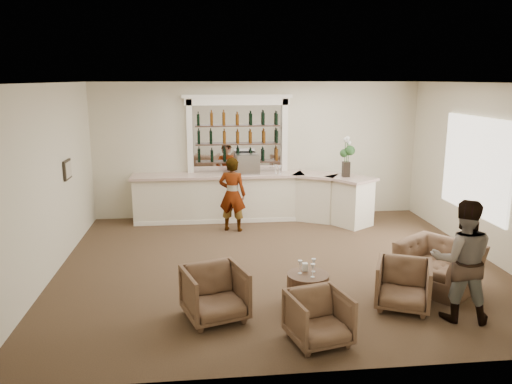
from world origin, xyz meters
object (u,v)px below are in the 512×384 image
(armchair_center, at_px, (319,318))
(espresso_machine, at_px, (248,164))
(bar_counter, at_px, (253,197))
(armchair_right, at_px, (403,285))
(armchair_far, at_px, (439,266))
(sommelier, at_px, (232,194))
(cocktail_table, at_px, (308,289))
(flower_vase, at_px, (347,154))
(guest, at_px, (462,260))
(armchair_left, at_px, (215,293))

(armchair_center, bearing_deg, espresso_machine, 79.81)
(bar_counter, height_order, armchair_right, bar_counter)
(bar_counter, relative_size, armchair_right, 7.17)
(armchair_far, bearing_deg, espresso_machine, 175.45)
(armchair_center, relative_size, armchair_far, 0.64)
(sommelier, distance_m, armchair_far, 4.78)
(cocktail_table, xyz_separation_m, armchair_far, (2.26, 0.39, 0.13))
(bar_counter, distance_m, armchair_right, 5.26)
(armchair_right, distance_m, flower_vase, 4.62)
(sommelier, relative_size, guest, 0.96)
(bar_counter, bearing_deg, flower_vase, -14.31)
(cocktail_table, distance_m, flower_vase, 4.76)
(espresso_machine, bearing_deg, guest, -68.17)
(cocktail_table, height_order, armchair_center, armchair_center)
(espresso_machine, bearing_deg, cocktail_table, -87.41)
(bar_counter, height_order, guest, guest)
(bar_counter, xyz_separation_m, sommelier, (-0.55, -0.77, 0.27))
(guest, xyz_separation_m, armchair_far, (0.21, 1.05, -0.50))
(armchair_center, bearing_deg, cocktail_table, 71.34)
(guest, bearing_deg, cocktail_table, -1.54)
(bar_counter, relative_size, armchair_far, 4.88)
(cocktail_table, distance_m, armchair_far, 2.30)
(flower_vase, bearing_deg, sommelier, -175.01)
(armchair_center, relative_size, armchair_right, 0.94)
(guest, distance_m, armchair_far, 1.18)
(bar_counter, bearing_deg, armchair_left, -102.04)
(guest, bearing_deg, flower_vase, -70.45)
(armchair_right, height_order, espresso_machine, espresso_machine)
(guest, bearing_deg, espresso_machine, -48.88)
(bar_counter, bearing_deg, armchair_right, -70.64)
(sommelier, bearing_deg, bar_counter, -107.65)
(guest, relative_size, armchair_left, 2.08)
(guest, xyz_separation_m, espresso_machine, (-2.52, 5.43, 0.50))
(cocktail_table, bearing_deg, armchair_far, 9.87)
(armchair_left, relative_size, espresso_machine, 1.59)
(sommelier, xyz_separation_m, armchair_right, (2.30, -4.19, -0.48))
(armchair_right, bearing_deg, bar_counter, 133.42)
(espresso_machine, bearing_deg, armchair_left, -103.55)
(armchair_center, distance_m, armchair_right, 1.72)
(bar_counter, relative_size, sommelier, 3.40)
(armchair_center, bearing_deg, bar_counter, 78.54)
(espresso_machine, xyz_separation_m, flower_vase, (2.24, -0.59, 0.29))
(armchair_left, relative_size, armchair_right, 1.06)
(guest, bearing_deg, armchair_far, -85.37)
(guest, relative_size, armchair_center, 2.35)
(armchair_far, height_order, flower_vase, flower_vase)
(guest, relative_size, espresso_machine, 3.30)
(flower_vase, bearing_deg, armchair_far, -82.52)
(espresso_machine, relative_size, flower_vase, 0.57)
(armchair_center, xyz_separation_m, flower_vase, (1.86, 5.28, 1.33))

